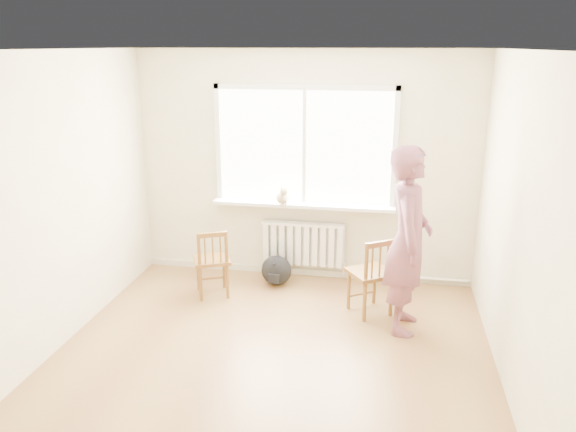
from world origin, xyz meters
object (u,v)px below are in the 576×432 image
at_px(chair_right, 373,276).
at_px(cat, 283,196).
at_px(chair_left, 212,263).
at_px(backpack, 276,270).
at_px(person, 408,241).

relative_size(chair_right, cat, 2.41).
height_order(chair_left, chair_right, chair_right).
height_order(chair_left, backpack, chair_left).
height_order(person, cat, person).
distance_m(chair_right, person, 0.64).
distance_m(chair_right, cat, 1.46).
bearing_deg(chair_right, person, 109.92).
xyz_separation_m(chair_left, person, (2.11, -0.37, 0.53)).
relative_size(person, cat, 5.23).
bearing_deg(cat, chair_right, -51.39).
height_order(chair_right, person, person).
bearing_deg(person, chair_left, 82.81).
distance_m(person, backpack, 1.83).
relative_size(chair_left, chair_right, 0.93).
relative_size(chair_left, cat, 2.24).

